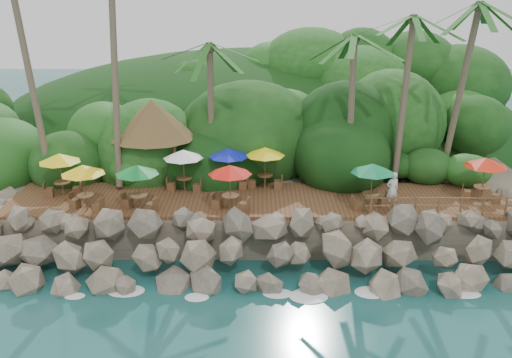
{
  "coord_description": "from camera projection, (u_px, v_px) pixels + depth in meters",
  "views": [
    {
      "loc": [
        0.12,
        -21.83,
        13.09
      ],
      "look_at": [
        0.0,
        6.0,
        3.4
      ],
      "focal_mm": 39.45,
      "sensor_mm": 36.0,
      "label": 1
    }
  ],
  "objects": [
    {
      "name": "palapa",
      "position": [
        152.0,
        119.0,
        32.08
      ],
      "size": [
        5.02,
        5.02,
        4.6
      ],
      "color": "brown",
      "rests_on": "ground"
    },
    {
      "name": "terrace",
      "position": [
        256.0,
        200.0,
        29.87
      ],
      "size": [
        26.0,
        5.0,
        0.2
      ],
      "primitive_type": "cube",
      "color": "brown",
      "rests_on": "land_base"
    },
    {
      "name": "jungle_hill",
      "position": [
        257.0,
        149.0,
        47.12
      ],
      "size": [
        44.8,
        28.0,
        15.4
      ],
      "primitive_type": "ellipsoid",
      "color": "#143811",
      "rests_on": "ground"
    },
    {
      "name": "jungle_foliage",
      "position": [
        257.0,
        183.0,
        39.09
      ],
      "size": [
        44.0,
        16.0,
        12.0
      ],
      "primitive_type": null,
      "color": "#143811",
      "rests_on": "ground"
    },
    {
      "name": "dining_clusters",
      "position": [
        227.0,
        164.0,
        28.98
      ],
      "size": [
        24.34,
        5.39,
        2.38
      ],
      "color": "brown",
      "rests_on": "terrace"
    },
    {
      "name": "ground",
      "position": [
        255.0,
        296.0,
        24.92
      ],
      "size": [
        140.0,
        140.0,
        0.0
      ],
      "primitive_type": "plane",
      "color": "#19514F",
      "rests_on": "ground"
    },
    {
      "name": "waiter",
      "position": [
        392.0,
        190.0,
        28.4
      ],
      "size": [
        0.78,
        0.62,
        1.88
      ],
      "primitive_type": "imported",
      "rotation": [
        0.0,
        0.0,
        3.41
      ],
      "color": "silver",
      "rests_on": "terrace"
    },
    {
      "name": "foam_line",
      "position": [
        255.0,
        292.0,
        25.2
      ],
      "size": [
        25.2,
        0.8,
        0.06
      ],
      "color": "white",
      "rests_on": "ground"
    },
    {
      "name": "railing",
      "position": [
        439.0,
        205.0,
        27.38
      ],
      "size": [
        7.2,
        0.1,
        1.0
      ],
      "color": "brown",
      "rests_on": "terrace"
    },
    {
      "name": "seawall",
      "position": [
        256.0,
        252.0,
        26.43
      ],
      "size": [
        29.0,
        4.0,
        2.3
      ],
      "primitive_type": null,
      "color": "gray",
      "rests_on": "ground"
    },
    {
      "name": "palms",
      "position": [
        263.0,
        3.0,
        29.32
      ],
      "size": [
        29.45,
        7.08,
        13.39
      ],
      "color": "brown",
      "rests_on": "ground"
    },
    {
      "name": "land_base",
      "position": [
        257.0,
        164.0,
        39.69
      ],
      "size": [
        32.0,
        25.2,
        2.1
      ],
      "primitive_type": "cube",
      "color": "gray",
      "rests_on": "ground"
    }
  ]
}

